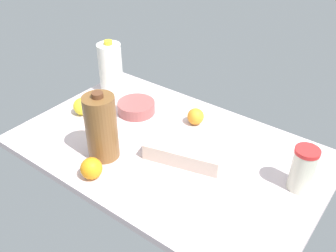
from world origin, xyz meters
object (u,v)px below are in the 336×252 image
chocolate_milk_jug (101,127)px  lemon_loose (82,106)px  egg_carton (184,153)px  tumbler_cup (303,169)px  mixing_bowl (136,107)px  orange_near_front (91,168)px  milk_jug (111,68)px  orange_far_back (196,116)px

chocolate_milk_jug → lemon_loose: bearing=152.1°
egg_carton → lemon_loose: 54.66cm
egg_carton → tumbler_cup: tumbler_cup is taller
mixing_bowl → orange_near_front: bearing=-69.4°
milk_jug → egg_carton: (59.14, -23.07, -8.97)cm
tumbler_cup → mixing_bowl: 76.64cm
egg_carton → orange_far_back: (-10.10, 23.19, 0.41)cm
milk_jug → tumbler_cup: (99.15, -11.54, -3.82)cm
tumbler_cup → lemon_loose: (-94.67, -12.06, -4.45)cm
orange_far_back → lemon_loose: (-44.55, -23.72, 0.29)cm
tumbler_cup → lemon_loose: size_ratio=2.14×
chocolate_milk_jug → egg_carton: bearing=31.3°
chocolate_milk_jug → orange_near_front: chocolate_milk_jug is taller
tumbler_cup → orange_far_back: (-50.11, 11.66, -4.74)cm
mixing_bowl → lemon_loose: 23.95cm
milk_jug → orange_near_front: size_ratio=3.30×
egg_carton → orange_near_front: (-20.54, -27.19, 0.75)cm
orange_near_front → milk_jug: bearing=127.5°
mixing_bowl → milk_jug: bearing=160.2°
tumbler_cup → mixing_bowl: tumbler_cup is taller
orange_near_front → lemon_loose: size_ratio=1.01×
milk_jug → orange_near_front: bearing=-52.5°
tumbler_cup → orange_near_front: tumbler_cup is taller
lemon_loose → chocolate_milk_jug: bearing=-27.9°
egg_carton → orange_near_front: 34.09cm
lemon_loose → tumbler_cup: bearing=7.3°
lemon_loose → milk_jug: bearing=100.8°
chocolate_milk_jug → orange_near_front: 15.47cm
orange_near_front → lemon_loose: (-34.11, 26.66, -0.06)cm
milk_jug → mixing_bowl: bearing=-19.8°
tumbler_cup → orange_far_back: 51.67cm
milk_jug → lemon_loose: size_ratio=3.35×
chocolate_milk_jug → tumbler_cup: 71.52cm
milk_jug → tumbler_cup: 99.90cm
mixing_bowl → orange_far_back: bearing=17.6°
milk_jug → tumbler_cup: milk_jug is taller
orange_near_front → orange_far_back: 51.45cm
egg_carton → chocolate_milk_jug: bearing=-163.4°
milk_jug → orange_near_front: (38.60, -50.26, -8.22)cm
orange_near_front → lemon_loose: bearing=142.0°
tumbler_cup → orange_near_front: 72.01cm
orange_near_front → orange_far_back: (10.44, 50.38, -0.34)cm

